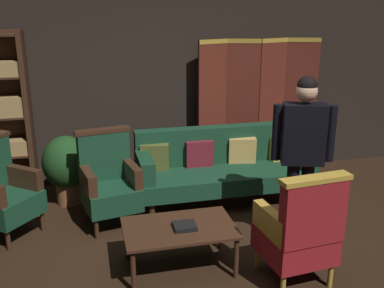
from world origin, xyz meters
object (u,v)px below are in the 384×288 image
armchair_wing_left (1,191)px  potted_plant (66,165)px  coffee_table (179,231)px  armchair_gilt_accent (300,231)px  standing_figure (303,147)px  velvet_couch (223,164)px  armchair_wing_right (109,181)px  book_black_cloth (185,226)px  folding_screen (257,106)px

armchair_wing_left → potted_plant: size_ratio=1.23×
coffee_table → armchair_gilt_accent: size_ratio=0.96×
coffee_table → standing_figure: standing_figure is taller
armchair_gilt_accent → armchair_wing_left: same height
armchair_wing_left → potted_plant: (0.63, 0.64, 0.00)m
velvet_couch → standing_figure: (0.40, -1.22, 0.57)m
armchair_wing_right → potted_plant: armchair_wing_right is taller
armchair_gilt_accent → book_black_cloth: (-0.91, 0.41, -0.05)m
coffee_table → armchair_wing_left: size_ratio=0.96×
velvet_couch → standing_figure: 1.41m
armchair_wing_left → armchair_gilt_accent: bearing=-30.0°
armchair_wing_right → folding_screen: bearing=27.7°
velvet_couch → coffee_table: (-0.85, -1.40, -0.08)m
armchair_gilt_accent → armchair_wing_right: bearing=134.8°
velvet_couch → book_black_cloth: velvet_couch is taller
velvet_couch → standing_figure: standing_figure is taller
standing_figure → book_black_cloth: size_ratio=8.54×
armchair_gilt_accent → potted_plant: size_ratio=1.23×
folding_screen → coffee_table: (-1.57, -2.18, -0.61)m
armchair_wing_right → book_black_cloth: (0.59, -1.10, -0.05)m
folding_screen → book_black_cloth: folding_screen is taller
potted_plant → velvet_couch: bearing=-9.4°
velvet_couch → armchair_wing_left: (-2.50, -0.33, 0.03)m
potted_plant → book_black_cloth: size_ratio=4.26×
velvet_couch → armchair_gilt_accent: armchair_gilt_accent is taller
coffee_table → book_black_cloth: (0.04, -0.04, 0.07)m
armchair_wing_left → armchair_wing_right: same height
velvet_couch → book_black_cloth: (-0.81, -1.43, -0.02)m
velvet_couch → coffee_table: 1.63m
standing_figure → folding_screen: bearing=80.6°
coffee_table → book_black_cloth: 0.09m
coffee_table → armchair_wing_right: bearing=117.4°
armchair_gilt_accent → standing_figure: size_ratio=0.61×
velvet_couch → potted_plant: size_ratio=2.50×
velvet_couch → coffee_table: bearing=-121.2°
velvet_couch → armchair_wing_right: size_ratio=2.04×
coffee_table → armchair_gilt_accent: armchair_gilt_accent is taller
armchair_gilt_accent → armchair_wing_right: size_ratio=1.00×
armchair_gilt_accent → standing_figure: bearing=64.2°
potted_plant → armchair_wing_right: bearing=-53.9°
folding_screen → velvet_couch: (-0.73, -0.79, -0.53)m
armchair_wing_right → standing_figure: size_ratio=0.61×
coffee_table → armchair_wing_left: (-1.65, 1.06, 0.12)m
folding_screen → potted_plant: 2.68m
armchair_wing_left → armchair_wing_right: (1.10, 0.00, 0.00)m
potted_plant → book_black_cloth: 2.04m
folding_screen → potted_plant: size_ratio=2.24×
coffee_table → folding_screen: bearing=54.2°
folding_screen → armchair_gilt_accent: size_ratio=1.83×
velvet_couch → folding_screen: bearing=47.2°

